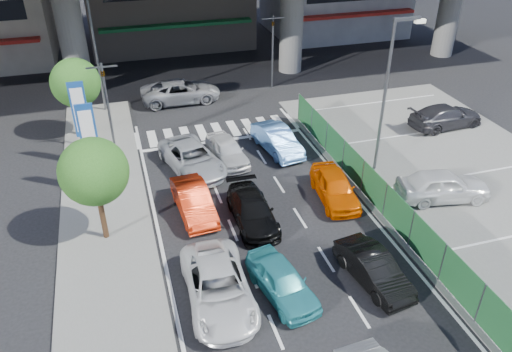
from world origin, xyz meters
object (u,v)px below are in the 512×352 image
object	(u,v)px
signboard_far	(80,112)
tree_near	(94,172)
sedan_white_front_mid	(227,150)
kei_truck_front_right	(277,140)
street_lamp_right	(389,85)
crossing_wagon_silver	(181,91)
traffic_cone	(379,181)
traffic_light_right	(273,34)
tree_far	(76,83)
sedan_black_mid	(252,210)
hatch_black_mid_right	(374,269)
signboard_near	(89,136)
parked_sedan_white	(443,185)
taxi_teal_mid	(282,281)
street_lamp_left	(97,40)
sedan_white_mid_left	(218,287)
taxi_orange_left	(194,201)
taxi_orange_right	(335,187)
traffic_light_left	(105,86)
wagon_silver_front_left	(192,158)
parked_sedan_dgrey	(446,116)

from	to	relation	value
signboard_far	tree_near	size ratio (longest dim) A/B	0.98
sedan_white_front_mid	kei_truck_front_right	distance (m)	3.00
street_lamp_right	sedan_white_front_mid	distance (m)	9.12
street_lamp_right	crossing_wagon_silver	size ratio (longest dim) A/B	1.48
street_lamp_right	traffic_cone	size ratio (longest dim) A/B	12.16
traffic_light_right	kei_truck_front_right	world-z (taller)	traffic_light_right
tree_far	sedan_black_mid	distance (m)	13.55
hatch_black_mid_right	traffic_cone	distance (m)	6.93
signboard_near	tree_near	xyz separation A→B (m)	(0.20, -3.99, 0.32)
tree_near	parked_sedan_white	world-z (taller)	tree_near
taxi_teal_mid	street_lamp_right	bearing A→B (deg)	31.46
parked_sedan_white	taxi_teal_mid	bearing A→B (deg)	122.35
signboard_far	kei_truck_front_right	size ratio (longest dim) A/B	1.12
hatch_black_mid_right	parked_sedan_white	world-z (taller)	parked_sedan_white
traffic_light_right	street_lamp_left	size ratio (longest dim) A/B	0.65
sedan_white_mid_left	signboard_near	bearing A→B (deg)	116.11
street_lamp_right	parked_sedan_white	size ratio (longest dim) A/B	1.81
parked_sedan_white	signboard_far	bearing A→B (deg)	72.91
taxi_orange_left	traffic_light_right	bearing A→B (deg)	55.31
signboard_near	crossing_wagon_silver	bearing A→B (deg)	60.24
sedan_black_mid	sedan_white_front_mid	size ratio (longest dim) A/B	1.11
taxi_orange_right	signboard_near	bearing A→B (deg)	165.98
traffic_light_left	traffic_light_right	xyz separation A→B (m)	(11.70, 7.00, 0.00)
taxi_teal_mid	crossing_wagon_silver	world-z (taller)	crossing_wagon_silver
crossing_wagon_silver	parked_sedan_white	bearing A→B (deg)	-147.42
tree_near	tree_far	xyz separation A→B (m)	(-0.80, 10.50, 0.00)
street_lamp_left	crossing_wagon_silver	distance (m)	6.36
street_lamp_left	taxi_teal_mid	distance (m)	20.52
sedan_black_mid	sedan_white_front_mid	distance (m)	5.79
tree_far	taxi_orange_left	size ratio (longest dim) A/B	1.19
sedan_white_mid_left	taxi_teal_mid	distance (m)	2.38
street_lamp_left	traffic_cone	xyz separation A→B (m)	(12.65, -13.71, -4.38)
sedan_white_mid_left	taxi_orange_right	world-z (taller)	same
signboard_far	sedan_white_mid_left	world-z (taller)	signboard_far
traffic_light_right	tree_far	bearing A→B (deg)	-161.31
tree_far	sedan_white_mid_left	distance (m)	16.38
taxi_orange_left	crossing_wagon_silver	world-z (taller)	crossing_wagon_silver
taxi_orange_left	sedan_white_front_mid	bearing A→B (deg)	54.73
street_lamp_left	wagon_silver_front_left	distance (m)	10.86
traffic_light_left	tree_near	size ratio (longest dim) A/B	1.08
kei_truck_front_right	wagon_silver_front_left	bearing A→B (deg)	179.10
street_lamp_left	taxi_orange_left	world-z (taller)	street_lamp_left
sedan_white_front_mid	parked_sedan_white	world-z (taller)	parked_sedan_white
wagon_silver_front_left	signboard_near	bearing A→B (deg)	175.80
sedan_white_mid_left	parked_sedan_dgrey	size ratio (longest dim) A/B	1.04
tree_near	sedan_white_front_mid	world-z (taller)	tree_near
hatch_black_mid_right	street_lamp_left	bearing A→B (deg)	106.34
street_lamp_left	hatch_black_mid_right	size ratio (longest dim) A/B	2.11
traffic_light_right	street_lamp_right	size ratio (longest dim) A/B	0.65
traffic_light_left	signboard_near	world-z (taller)	traffic_light_left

